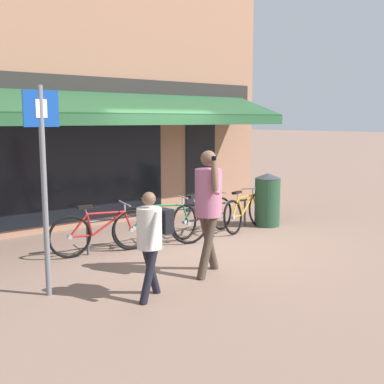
{
  "coord_description": "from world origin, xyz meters",
  "views": [
    {
      "loc": [
        -5.49,
        -6.59,
        2.21
      ],
      "look_at": [
        -0.66,
        -0.53,
        1.05
      ],
      "focal_mm": 45.0,
      "sensor_mm": 36.0,
      "label": 1
    }
  ],
  "objects_px": {
    "bicycle_green": "(162,224)",
    "parking_sign": "(44,170)",
    "bicycle_black": "(203,216)",
    "pedestrian_child": "(151,233)",
    "bicycle_orange": "(245,212)",
    "pedestrian_adult": "(208,199)",
    "bicycle_red": "(101,232)",
    "litter_bin": "(267,199)"
  },
  "relations": [
    {
      "from": "bicycle_green",
      "to": "parking_sign",
      "type": "xyz_separation_m",
      "value": [
        -2.5,
        -1.06,
        1.2
      ]
    },
    {
      "from": "bicycle_black",
      "to": "pedestrian_child",
      "type": "distance_m",
      "value": 3.51
    },
    {
      "from": "bicycle_orange",
      "to": "bicycle_green",
      "type": "bearing_deg",
      "value": 164.2
    },
    {
      "from": "parking_sign",
      "to": "pedestrian_child",
      "type": "bearing_deg",
      "value": -42.59
    },
    {
      "from": "pedestrian_adult",
      "to": "bicycle_green",
      "type": "bearing_deg",
      "value": -106.29
    },
    {
      "from": "bicycle_red",
      "to": "parking_sign",
      "type": "bearing_deg",
      "value": -128.01
    },
    {
      "from": "bicycle_green",
      "to": "pedestrian_child",
      "type": "height_order",
      "value": "pedestrian_child"
    },
    {
      "from": "bicycle_orange",
      "to": "pedestrian_adult",
      "type": "bearing_deg",
      "value": -161.85
    },
    {
      "from": "bicycle_red",
      "to": "bicycle_green",
      "type": "xyz_separation_m",
      "value": [
        1.07,
        -0.22,
        0.02
      ]
    },
    {
      "from": "bicycle_green",
      "to": "parking_sign",
      "type": "bearing_deg",
      "value": -139.82
    },
    {
      "from": "bicycle_black",
      "to": "bicycle_orange",
      "type": "height_order",
      "value": "bicycle_orange"
    },
    {
      "from": "bicycle_red",
      "to": "bicycle_black",
      "type": "bearing_deg",
      "value": 10.68
    },
    {
      "from": "litter_bin",
      "to": "pedestrian_adult",
      "type": "bearing_deg",
      "value": -151.32
    },
    {
      "from": "bicycle_red",
      "to": "pedestrian_child",
      "type": "relative_size",
      "value": 1.28
    },
    {
      "from": "bicycle_green",
      "to": "bicycle_black",
      "type": "height_order",
      "value": "bicycle_green"
    },
    {
      "from": "bicycle_orange",
      "to": "litter_bin",
      "type": "distance_m",
      "value": 0.65
    },
    {
      "from": "pedestrian_adult",
      "to": "pedestrian_child",
      "type": "height_order",
      "value": "pedestrian_adult"
    },
    {
      "from": "bicycle_black",
      "to": "pedestrian_child",
      "type": "xyz_separation_m",
      "value": [
        -2.69,
        -2.21,
        0.47
      ]
    },
    {
      "from": "bicycle_red",
      "to": "pedestrian_adult",
      "type": "bearing_deg",
      "value": -59.37
    },
    {
      "from": "bicycle_green",
      "to": "pedestrian_child",
      "type": "relative_size",
      "value": 1.25
    },
    {
      "from": "pedestrian_child",
      "to": "parking_sign",
      "type": "relative_size",
      "value": 0.52
    },
    {
      "from": "bicycle_red",
      "to": "litter_bin",
      "type": "height_order",
      "value": "litter_bin"
    },
    {
      "from": "bicycle_black",
      "to": "pedestrian_adult",
      "type": "distance_m",
      "value": 2.56
    },
    {
      "from": "bicycle_orange",
      "to": "pedestrian_adult",
      "type": "xyz_separation_m",
      "value": [
        -2.45,
        -1.71,
        0.73
      ]
    },
    {
      "from": "bicycle_orange",
      "to": "parking_sign",
      "type": "distance_m",
      "value": 4.88
    },
    {
      "from": "litter_bin",
      "to": "bicycle_green",
      "type": "bearing_deg",
      "value": -179.89
    },
    {
      "from": "pedestrian_child",
      "to": "bicycle_orange",
      "type": "bearing_deg",
      "value": -157.88
    },
    {
      "from": "bicycle_orange",
      "to": "litter_bin",
      "type": "height_order",
      "value": "litter_bin"
    },
    {
      "from": "pedestrian_child",
      "to": "parking_sign",
      "type": "bearing_deg",
      "value": -49.37
    },
    {
      "from": "bicycle_orange",
      "to": "litter_bin",
      "type": "bearing_deg",
      "value": -19.63
    },
    {
      "from": "bicycle_green",
      "to": "bicycle_red",
      "type": "bearing_deg",
      "value": -174.68
    },
    {
      "from": "bicycle_green",
      "to": "parking_sign",
      "type": "distance_m",
      "value": 2.97
    },
    {
      "from": "bicycle_orange",
      "to": "bicycle_red",
      "type": "bearing_deg",
      "value": 159.82
    },
    {
      "from": "bicycle_green",
      "to": "pedestrian_child",
      "type": "distance_m",
      "value": 2.52
    },
    {
      "from": "bicycle_black",
      "to": "pedestrian_adult",
      "type": "relative_size",
      "value": 0.98
    },
    {
      "from": "parking_sign",
      "to": "litter_bin",
      "type": "bearing_deg",
      "value": 11.58
    },
    {
      "from": "bicycle_black",
      "to": "bicycle_orange",
      "type": "relative_size",
      "value": 1.06
    },
    {
      "from": "bicycle_red",
      "to": "pedestrian_adult",
      "type": "xyz_separation_m",
      "value": [
        0.71,
        -1.9,
        0.72
      ]
    },
    {
      "from": "bicycle_red",
      "to": "litter_bin",
      "type": "bearing_deg",
      "value": 6.82
    },
    {
      "from": "litter_bin",
      "to": "pedestrian_child",
      "type": "bearing_deg",
      "value": -155.11
    },
    {
      "from": "bicycle_green",
      "to": "pedestrian_adult",
      "type": "height_order",
      "value": "pedestrian_adult"
    },
    {
      "from": "bicycle_black",
      "to": "bicycle_orange",
      "type": "bearing_deg",
      "value": -22.67
    }
  ]
}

